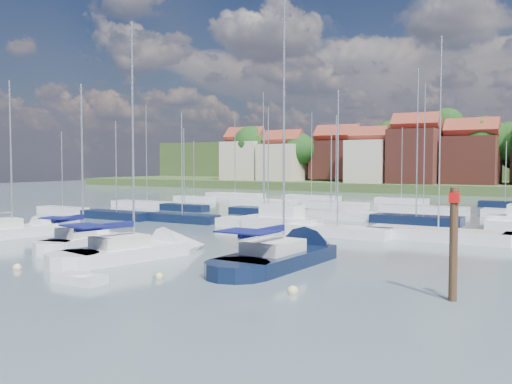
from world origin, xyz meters
The scene contains 13 objects.
ground centered at (0.00, 40.00, 0.00)m, with size 260.00×260.00×0.00m, color #485A62.
sailboat_left centered at (-12.41, 3.97, 0.37)m, with size 4.11×9.40×12.50m.
sailboat_centre centered at (-5.79, 2.90, 0.35)m, with size 5.33×12.18×16.03m.
sailboat_navy centered at (3.07, 6.38, 0.35)m, with size 3.84×13.41×18.38m.
sailboat_far centered at (-21.50, 5.09, 0.34)m, with size 4.27×10.61×13.72m.
tender centered at (-3.09, -4.89, 0.23)m, with size 2.78×1.36×0.59m.
timber_piling centered at (13.67, 1.12, 1.58)m, with size 0.40×0.40×7.21m.
buoy_b centered at (-8.94, -4.26, 0.00)m, with size 0.49×0.49×0.49m, color beige.
buoy_c centered at (-5.86, -1.21, 0.00)m, with size 0.52×0.52×0.52m, color beige.
buoy_d centered at (-0.44, -1.95, 0.00)m, with size 0.44×0.44×0.44m, color beige.
buoy_e centered at (2.36, 6.06, 0.00)m, with size 0.46×0.46×0.46m, color #D85914.
buoy_f centered at (7.03, -1.24, 0.00)m, with size 0.52×0.52×0.52m, color beige.
marina_field centered at (1.91, 35.15, 0.43)m, with size 79.62×41.41×15.93m.
Camera 1 is at (19.23, -24.33, 6.06)m, focal length 40.00 mm.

